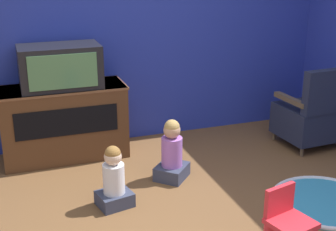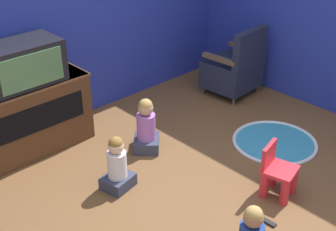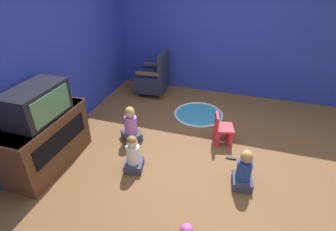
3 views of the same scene
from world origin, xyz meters
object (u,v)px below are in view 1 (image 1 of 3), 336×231
Objects in this scene: tv_cabinet at (64,121)px; television at (60,67)px; child_watching_center at (114,180)px; black_armchair at (312,116)px; yellow_kid_chair at (288,228)px; child_watching_left at (172,153)px.

television reaches higher than tv_cabinet.
black_armchair is at bearing 1.28° from child_watching_center.
black_armchair reaches higher than tv_cabinet.
black_armchair is 1.85× the size of yellow_kid_chair.
child_watching_center is at bearing -78.01° from television.
black_armchair is (2.55, -0.60, -0.04)m from tv_cabinet.
black_armchair is 2.09m from yellow_kid_chair.
child_watching_center is at bearing 119.02° from yellow_kid_chair.
television is at bearing -90.00° from tv_cabinet.
television is 1.34× the size of child_watching_left.
tv_cabinet is 2.33× the size of child_watching_center.
yellow_kid_chair is (1.22, -2.20, -0.18)m from tv_cabinet.
tv_cabinet is at bearing 89.85° from child_watching_center.
child_watching_left reaches higher than child_watching_center.
black_armchair reaches higher than yellow_kid_chair.
television is at bearing 90.05° from child_watching_center.
child_watching_left is (0.86, -0.81, -0.71)m from television.
tv_cabinet reaches higher than yellow_kid_chair.
tv_cabinet is 1.39× the size of black_armchair.
yellow_kid_chair is at bearing -61.03° from tv_cabinet.
yellow_kid_chair is at bearing -121.86° from child_watching_left.
television reaches higher than yellow_kid_chair.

